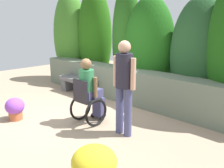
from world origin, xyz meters
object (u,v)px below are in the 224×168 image
(person_standing_companion, at_px, (124,82))
(flower_pot_purple_near, at_px, (15,108))
(stone_bench, at_px, (79,83))
(flower_pot_terracotta_by_wall, at_px, (94,164))
(person_in_wheelchair, at_px, (89,93))

(person_standing_companion, height_order, flower_pot_purple_near, person_standing_companion)
(person_standing_companion, bearing_deg, stone_bench, 152.29)
(flower_pot_purple_near, bearing_deg, stone_bench, 105.52)
(stone_bench, xyz_separation_m, flower_pot_terracotta_by_wall, (3.38, -2.44, -0.03))
(stone_bench, height_order, person_in_wheelchair, person_in_wheelchair)
(stone_bench, xyz_separation_m, person_in_wheelchair, (1.85, -1.20, 0.32))
(person_standing_companion, distance_m, flower_pot_purple_near, 2.47)
(person_in_wheelchair, xyz_separation_m, person_standing_companion, (0.87, 0.07, 0.36))
(stone_bench, distance_m, flower_pot_terracotta_by_wall, 4.17)
(stone_bench, distance_m, person_standing_companion, 3.02)
(person_standing_companion, bearing_deg, flower_pot_purple_near, -158.51)
(person_in_wheelchair, height_order, person_standing_companion, person_standing_companion)
(person_in_wheelchair, bearing_deg, flower_pot_purple_near, -136.51)
(stone_bench, xyz_separation_m, flower_pot_purple_near, (0.61, -2.19, -0.05))
(person_in_wheelchair, height_order, flower_pot_purple_near, person_in_wheelchair)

